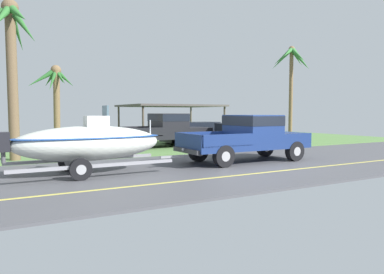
{
  "coord_description": "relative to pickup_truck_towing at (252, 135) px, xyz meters",
  "views": [
    {
      "loc": [
        -8.6,
        -10.85,
        1.96
      ],
      "look_at": [
        -2.11,
        0.77,
        1.06
      ],
      "focal_mm": 33.79,
      "sensor_mm": 36.0,
      "label": 1
    }
  ],
  "objects": [
    {
      "name": "parked_pickup_background",
      "position": [
        -0.62,
        6.64,
        0.02
      ],
      "size": [
        5.57,
        2.15,
        1.91
      ],
      "color": "black",
      "rests_on": "ground"
    },
    {
      "name": "palm_tree_far_left",
      "position": [
        -5.41,
        14.15,
        2.62
      ],
      "size": [
        3.14,
        2.67,
        5.15
      ],
      "color": "brown",
      "rests_on": "ground"
    },
    {
      "name": "palm_tree_near_left",
      "position": [
        11.14,
        9.14,
        4.48
      ],
      "size": [
        2.72,
        3.53,
        7.06
      ],
      "color": "brown",
      "rests_on": "ground"
    },
    {
      "name": "boat_on_trailer",
      "position": [
        -6.54,
        -0.0,
        -0.04
      ],
      "size": [
        5.98,
        2.13,
        2.19
      ],
      "color": "gray",
      "rests_on": "ground"
    },
    {
      "name": "ground",
      "position": [
        -0.64,
        7.67,
        -1.05
      ],
      "size": [
        36.0,
        22.0,
        0.11
      ],
      "color": "#4C4C51"
    },
    {
      "name": "parked_sedan_near",
      "position": [
        3.02,
        4.48,
        -0.36
      ],
      "size": [
        4.41,
        1.84,
        1.38
      ],
      "color": "black",
      "rests_on": "ground"
    },
    {
      "name": "pickup_truck_towing",
      "position": [
        0.0,
        0.0,
        0.0
      ],
      "size": [
        5.51,
        2.11,
        1.86
      ],
      "color": "navy",
      "rests_on": "ground"
    },
    {
      "name": "parked_sedan_far",
      "position": [
        2.19,
        8.05,
        -0.36
      ],
      "size": [
        4.73,
        1.85,
        1.38
      ],
      "color": "black",
      "rests_on": "ground"
    },
    {
      "name": "carport_awning",
      "position": [
        2.65,
        13.06,
        1.39
      ],
      "size": [
        6.9,
        5.61,
        2.54
      ],
      "color": "#4C4238",
      "rests_on": "ground"
    },
    {
      "name": "palm_tree_near_right",
      "position": [
        -8.46,
        4.6,
        3.63
      ],
      "size": [
        2.31,
        3.22,
        6.43
      ],
      "color": "brown",
      "rests_on": "ground"
    }
  ]
}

